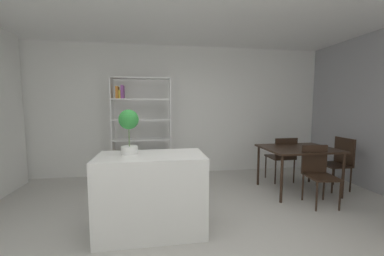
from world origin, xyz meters
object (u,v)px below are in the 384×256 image
(kitchen_island, at_px, (152,193))
(potted_plant_on_island, at_px, (129,126))
(dining_chair_near, at_px, (318,170))
(dining_chair_window_side, at_px, (339,159))
(dining_chair_far, at_px, (283,155))
(dining_table, at_px, (298,152))
(open_bookshelf, at_px, (138,132))

(kitchen_island, distance_m, potted_plant_on_island, 0.85)
(kitchen_island, relative_size, dining_chair_near, 1.40)
(dining_chair_near, bearing_deg, dining_chair_window_side, 38.11)
(potted_plant_on_island, height_order, dining_chair_near, potted_plant_on_island)
(potted_plant_on_island, relative_size, dining_chair_window_side, 0.57)
(dining_chair_far, bearing_deg, dining_table, 89.89)
(potted_plant_on_island, relative_size, dining_chair_far, 0.59)
(open_bookshelf, xyz_separation_m, dining_table, (2.81, -1.07, -0.27))
(potted_plant_on_island, height_order, dining_table, potted_plant_on_island)
(kitchen_island, relative_size, potted_plant_on_island, 2.36)
(dining_table, bearing_deg, dining_chair_far, 89.98)
(open_bookshelf, distance_m, dining_table, 3.02)
(open_bookshelf, height_order, dining_table, open_bookshelf)
(open_bookshelf, bearing_deg, potted_plant_on_island, -88.82)
(dining_chair_window_side, xyz_separation_m, dining_chair_far, (-0.82, 0.50, -0.00))
(dining_table, bearing_deg, dining_chair_window_side, -0.02)
(open_bookshelf, xyz_separation_m, dining_chair_far, (2.81, -0.57, -0.43))
(kitchen_island, height_order, dining_chair_near, kitchen_island)
(kitchen_island, relative_size, open_bookshelf, 0.61)
(kitchen_island, height_order, dining_chair_window_side, kitchen_island)
(open_bookshelf, xyz_separation_m, dining_chair_near, (2.82, -1.56, -0.45))
(potted_plant_on_island, xyz_separation_m, open_bookshelf, (-0.04, 1.92, -0.30))
(kitchen_island, distance_m, dining_chair_near, 2.57)
(potted_plant_on_island, height_order, open_bookshelf, open_bookshelf)
(potted_plant_on_island, bearing_deg, dining_chair_near, 7.31)
(open_bookshelf, distance_m, dining_chair_window_side, 3.81)
(dining_chair_near, bearing_deg, open_bookshelf, 157.55)
(potted_plant_on_island, xyz_separation_m, dining_chair_far, (2.77, 1.35, -0.73))
(dining_chair_window_side, bearing_deg, dining_chair_near, -58.34)
(kitchen_island, relative_size, dining_chair_window_side, 1.34)
(kitchen_island, bearing_deg, dining_table, 20.38)
(potted_plant_on_island, distance_m, dining_chair_near, 2.90)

